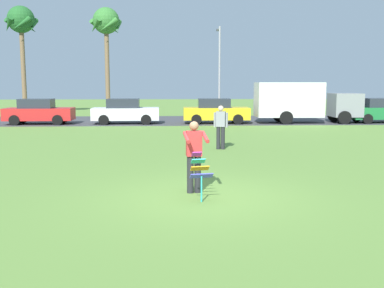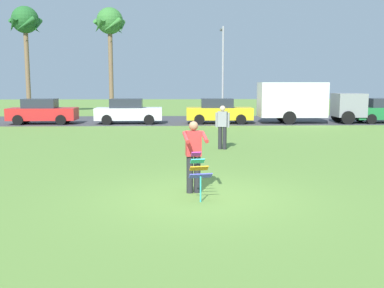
{
  "view_description": "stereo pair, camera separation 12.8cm",
  "coord_description": "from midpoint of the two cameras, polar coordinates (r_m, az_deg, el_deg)",
  "views": [
    {
      "loc": [
        -0.74,
        -10.34,
        2.66
      ],
      "look_at": [
        -0.18,
        1.39,
        1.05
      ],
      "focal_mm": 42.65,
      "sensor_mm": 36.0,
      "label": 1
    },
    {
      "loc": [
        -0.61,
        -10.35,
        2.66
      ],
      "look_at": [
        -0.18,
        1.39,
        1.05
      ],
      "focal_mm": 42.65,
      "sensor_mm": 36.0,
      "label": 2
    }
  ],
  "objects": [
    {
      "name": "parked_car_red",
      "position": [
        30.36,
        -18.11,
        3.85
      ],
      "size": [
        4.23,
        1.89,
        1.6
      ],
      "color": "red",
      "rests_on": "ground"
    },
    {
      "name": "streetlight_pole",
      "position": [
        37.03,
        3.96,
        9.84
      ],
      "size": [
        0.24,
        1.65,
        7.0
      ],
      "color": "#9E9EA3",
      "rests_on": "ground"
    },
    {
      "name": "kite_held",
      "position": [
        10.23,
        1.24,
        -3.22
      ],
      "size": [
        0.53,
        0.68,
        1.07
      ],
      "color": "#D83399",
      "rests_on": "ground"
    },
    {
      "name": "parked_car_white",
      "position": [
        29.33,
        -7.84,
        4.03
      ],
      "size": [
        4.23,
        1.9,
        1.6
      ],
      "color": "white",
      "rests_on": "ground"
    },
    {
      "name": "road_strip",
      "position": [
        31.64,
        -0.87,
        2.98
      ],
      "size": [
        120.0,
        8.0,
        0.01
      ],
      "primitive_type": "cube",
      "color": "#424247",
      "rests_on": "ground"
    },
    {
      "name": "palm_tree_right_near",
      "position": [
        38.19,
        -10.14,
        14.37
      ],
      "size": [
        2.58,
        2.71,
        8.53
      ],
      "color": "brown",
      "rests_on": "ground"
    },
    {
      "name": "palm_tree_left_near",
      "position": [
        39.3,
        -20.04,
        13.86
      ],
      "size": [
        2.58,
        2.71,
        8.55
      ],
      "color": "brown",
      "rests_on": "ground"
    },
    {
      "name": "ground_plane",
      "position": [
        10.7,
        1.59,
        -6.59
      ],
      "size": [
        120.0,
        120.0,
        0.0
      ],
      "primitive_type": "plane",
      "color": "olive"
    },
    {
      "name": "person_walker_near",
      "position": [
        18.02,
        4.03,
        2.28
      ],
      "size": [
        0.55,
        0.31,
        1.73
      ],
      "color": "#26262B",
      "rests_on": "ground"
    },
    {
      "name": "parked_truck_grey_van",
      "position": [
        30.33,
        14.0,
        5.2
      ],
      "size": [
        6.72,
        2.17,
        2.62
      ],
      "color": "gray",
      "rests_on": "ground"
    },
    {
      "name": "parked_car_yellow",
      "position": [
        29.32,
        3.48,
        4.09
      ],
      "size": [
        4.23,
        1.9,
        1.6
      ],
      "color": "yellow",
      "rests_on": "ground"
    },
    {
      "name": "person_kite_flyer",
      "position": [
        10.86,
        0.55,
        -1.25
      ],
      "size": [
        0.6,
        0.7,
        1.73
      ],
      "color": "#26262B",
      "rests_on": "ground"
    }
  ]
}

